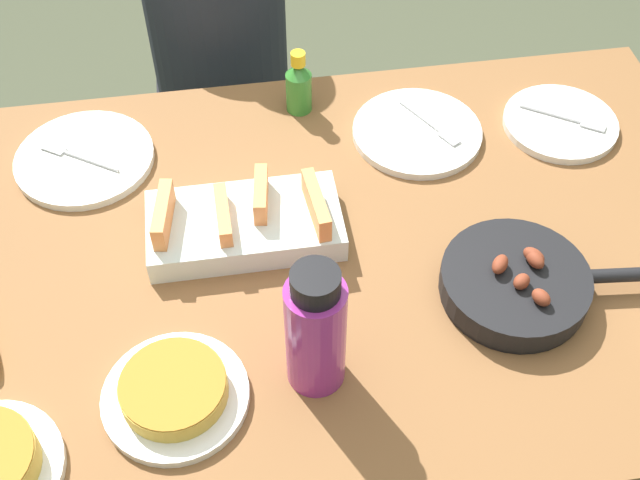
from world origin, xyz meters
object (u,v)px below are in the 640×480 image
at_px(person_figure, 226,106).
at_px(skillet, 517,283).
at_px(melon_tray, 244,223).
at_px(frittata_plate_side, 175,392).
at_px(hot_sauce_bottle, 299,85).
at_px(empty_plate_far_left, 85,159).
at_px(empty_plate_far_right, 417,132).
at_px(water_bottle, 316,330).
at_px(empty_plate_near_front, 560,123).

bearing_deg(person_figure, skillet, -63.57).
distance_m(melon_tray, frittata_plate_side, 0.34).
relative_size(skillet, hot_sauce_bottle, 2.76).
distance_m(empty_plate_far_left, empty_plate_far_right, 0.65).
bearing_deg(empty_plate_far_right, frittata_plate_side, -133.52).
relative_size(empty_plate_far_left, hot_sauce_bottle, 1.92).
bearing_deg(person_figure, melon_tray, -89.56).
bearing_deg(skillet, person_figure, 122.08).
relative_size(skillet, person_figure, 0.32).
relative_size(melon_tray, water_bottle, 1.38).
height_order(empty_plate_near_front, water_bottle, water_bottle).
relative_size(melon_tray, hot_sauce_bottle, 2.45).
relative_size(empty_plate_near_front, person_figure, 0.19).
relative_size(frittata_plate_side, water_bottle, 0.91).
xyz_separation_m(frittata_plate_side, empty_plate_near_front, (0.79, 0.51, -0.01)).
bearing_deg(skillet, frittata_plate_side, -162.98).
bearing_deg(empty_plate_far_right, hot_sauce_bottle, 151.90).
distance_m(melon_tray, empty_plate_far_left, 0.37).
relative_size(empty_plate_far_left, person_figure, 0.22).
xyz_separation_m(frittata_plate_side, empty_plate_far_right, (0.50, 0.52, -0.01)).
xyz_separation_m(melon_tray, frittata_plate_side, (-0.14, -0.31, -0.01)).
bearing_deg(empty_plate_far_left, frittata_plate_side, -74.26).
bearing_deg(skillet, water_bottle, -158.40).
distance_m(melon_tray, empty_plate_near_front, 0.68).
distance_m(skillet, person_figure, 1.03).
distance_m(frittata_plate_side, person_figure, 1.05).
height_order(empty_plate_far_left, person_figure, person_figure).
distance_m(melon_tray, water_bottle, 0.32).
bearing_deg(melon_tray, skillet, -24.74).
height_order(skillet, frittata_plate_side, skillet).
bearing_deg(person_figure, empty_plate_far_left, -122.40).
xyz_separation_m(melon_tray, empty_plate_far_right, (0.36, 0.21, -0.02)).
distance_m(skillet, hot_sauce_bottle, 0.60).
bearing_deg(hot_sauce_bottle, empty_plate_near_front, -14.84).
height_order(empty_plate_far_right, person_figure, person_figure).
bearing_deg(empty_plate_near_front, frittata_plate_side, -147.31).
bearing_deg(empty_plate_far_right, person_figure, 127.92).
bearing_deg(empty_plate_far_left, person_figure, 57.60).
bearing_deg(melon_tray, frittata_plate_side, -113.26).
bearing_deg(hot_sauce_bottle, empty_plate_far_left, -167.77).
height_order(empty_plate_near_front, empty_plate_far_right, same).
bearing_deg(empty_plate_far_left, melon_tray, -39.02).
xyz_separation_m(skillet, frittata_plate_side, (-0.57, -0.11, -0.01)).
height_order(empty_plate_near_front, hot_sauce_bottle, hot_sauce_bottle).
bearing_deg(melon_tray, person_figure, 90.44).
distance_m(hot_sauce_bottle, person_figure, 0.51).
xyz_separation_m(empty_plate_near_front, empty_plate_far_left, (-0.95, 0.04, -0.00)).
bearing_deg(water_bottle, empty_plate_near_front, 40.70).
bearing_deg(frittata_plate_side, hot_sauce_bottle, 66.67).
relative_size(skillet, empty_plate_far_right, 1.49).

